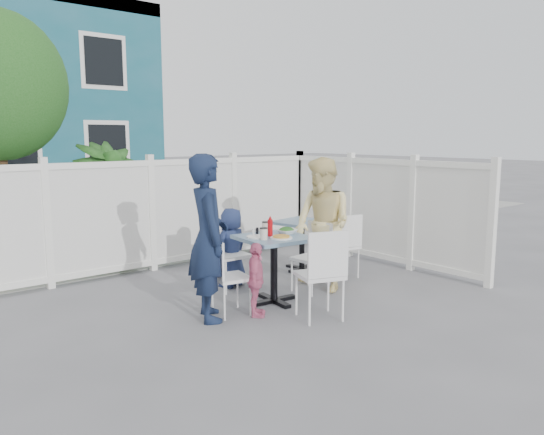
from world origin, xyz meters
TOP-DOWN VIEW (x-y plane):
  - ground at (0.00, 0.00)m, footprint 80.00×80.00m
  - near_sidewalk at (0.00, 3.80)m, footprint 24.00×2.60m
  - street at (0.00, 7.50)m, footprint 24.00×5.00m
  - far_sidewalk at (0.00, 10.60)m, footprint 24.00×1.60m
  - fence_back at (0.10, 2.40)m, footprint 5.86×0.08m
  - fence_right at (3.00, 0.60)m, footprint 0.08×3.66m
  - potted_shrub_a at (-0.25, 3.10)m, footprint 1.20×1.20m
  - potted_shrub_b at (1.72, 3.00)m, footprint 1.64×1.72m
  - main_table at (0.48, 0.11)m, footprint 0.82×0.82m
  - spare_table at (1.78, 1.03)m, footprint 0.79×0.79m
  - chair_left at (-0.21, 0.11)m, footprint 0.43×0.44m
  - chair_right at (1.19, 0.17)m, footprint 0.41×0.42m
  - chair_back at (0.41, 0.95)m, footprint 0.44×0.42m
  - chair_near at (0.47, -0.70)m, footprint 0.57×0.56m
  - chair_spare at (1.91, 0.31)m, footprint 0.47×0.46m
  - man at (-0.41, 0.13)m, footprint 0.64×0.76m
  - woman at (1.29, 0.12)m, footprint 0.70×0.87m
  - boy at (0.50, 0.99)m, footprint 0.57×0.45m
  - toddler at (0.02, -0.14)m, footprint 0.47×0.49m
  - plate_main at (0.46, -0.04)m, footprint 0.25×0.25m
  - plate_side at (0.28, 0.18)m, footprint 0.24×0.24m
  - salad_bowl at (0.69, 0.13)m, footprint 0.24×0.24m
  - coffee_cup_a at (0.27, 0.04)m, footprint 0.08×0.08m
  - coffee_cup_b at (0.55, 0.35)m, footprint 0.08×0.08m
  - ketchup_bottle at (0.46, 0.15)m, footprint 0.06×0.06m
  - salt_shaker at (0.38, 0.37)m, footprint 0.03×0.03m
  - pepper_shaker at (0.43, 0.36)m, footprint 0.03×0.03m

SIDE VIEW (x-z plane):
  - ground at x=0.00m, z-range 0.00..0.00m
  - street at x=0.00m, z-range 0.00..0.01m
  - near_sidewalk at x=0.00m, z-range 0.00..0.01m
  - far_sidewalk at x=0.00m, z-range 0.00..0.01m
  - toddler at x=0.02m, z-range 0.00..0.81m
  - chair_left at x=-0.21m, z-range 0.07..0.91m
  - chair_right at x=1.19m, z-range 0.07..0.94m
  - boy at x=0.50m, z-range 0.00..1.03m
  - chair_spare at x=1.91m, z-range 0.07..0.96m
  - chair_back at x=0.41m, z-range 0.07..0.98m
  - spare_table at x=1.78m, z-range 0.20..0.92m
  - chair_near at x=0.47m, z-range 0.08..1.06m
  - main_table at x=0.48m, z-range 0.22..1.01m
  - potted_shrub_b at x=1.72m, z-range 0.00..1.50m
  - fence_right at x=3.00m, z-range -0.02..1.58m
  - fence_back at x=0.10m, z-range -0.02..1.58m
  - plate_main at x=0.46m, z-range 0.79..0.81m
  - plate_side at x=0.28m, z-range 0.79..0.81m
  - salad_bowl at x=0.69m, z-range 0.79..0.85m
  - salt_shaker at x=0.38m, z-range 0.79..0.86m
  - pepper_shaker at x=0.43m, z-range 0.79..0.87m
  - woman at x=1.29m, z-range 0.00..1.68m
  - coffee_cup_b at x=0.55m, z-range 0.79..0.92m
  - coffee_cup_a at x=0.27m, z-range 0.79..0.92m
  - man at x=-0.41m, z-range 0.00..1.76m
  - ketchup_bottle at x=0.46m, z-range 0.79..0.98m
  - potted_shrub_a at x=-0.25m, z-range 0.00..1.86m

